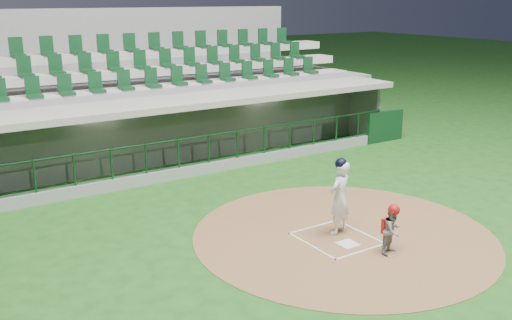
% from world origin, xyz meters
% --- Properties ---
extents(ground, '(120.00, 120.00, 0.00)m').
position_xyz_m(ground, '(0.00, 0.00, 0.00)').
color(ground, '#194915').
rests_on(ground, ground).
extents(dirt_circle, '(7.20, 7.20, 0.01)m').
position_xyz_m(dirt_circle, '(0.30, -0.20, 0.01)').
color(dirt_circle, brown).
rests_on(dirt_circle, ground).
extents(home_plate, '(0.43, 0.43, 0.02)m').
position_xyz_m(home_plate, '(0.00, -0.70, 0.02)').
color(home_plate, silver).
rests_on(home_plate, dirt_circle).
extents(batter_box_chalk, '(1.55, 1.80, 0.01)m').
position_xyz_m(batter_box_chalk, '(0.00, -0.30, 0.02)').
color(batter_box_chalk, silver).
rests_on(batter_box_chalk, ground).
extents(dugout_structure, '(16.40, 3.70, 3.00)m').
position_xyz_m(dugout_structure, '(0.04, 7.83, 0.96)').
color(dugout_structure, gray).
rests_on(dugout_structure, ground).
extents(seating_deck, '(17.00, 6.72, 5.15)m').
position_xyz_m(seating_deck, '(0.00, 10.91, 1.42)').
color(seating_deck, slate).
rests_on(seating_deck, ground).
extents(batter, '(0.92, 0.95, 1.87)m').
position_xyz_m(batter, '(0.26, -0.06, 0.95)').
color(batter, white).
rests_on(batter, dirt_circle).
extents(catcher, '(0.60, 0.51, 1.15)m').
position_xyz_m(catcher, '(0.51, -1.55, 0.58)').
color(catcher, gray).
rests_on(catcher, dirt_circle).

